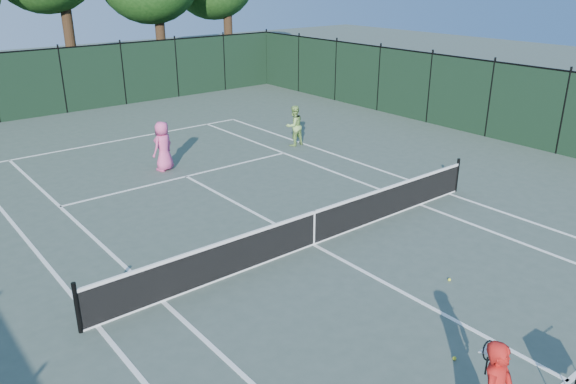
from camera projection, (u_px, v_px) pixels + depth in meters
ground at (314, 245)px, 13.90m from camera, size 90.00×90.00×0.00m
sideline_doubles_left at (97, 326)px, 10.71m from camera, size 0.10×23.77×0.01m
sideline_doubles_right at (449, 194)px, 17.10m from camera, size 0.10×23.77×0.01m
sideline_singles_left at (163, 301)px, 11.51m from camera, size 0.10×23.77×0.01m
sideline_singles_right at (420, 204)px, 16.30m from camera, size 0.10×23.77×0.01m
baseline_far at (119, 140)px, 22.53m from camera, size 10.97×0.10×0.01m
service_line_near at (569, 381)px, 9.26m from camera, size 8.23×0.10×0.01m
service_line_far at (186, 176)px, 18.55m from camera, size 8.23×0.10×0.01m
center_service_line at (314, 245)px, 13.90m from camera, size 0.10×12.80×0.01m
tennis_net at (314, 227)px, 13.73m from camera, size 11.69×0.09×1.06m
fence_far at (63, 81)px, 26.43m from camera, size 24.00×0.05×3.00m
fence_right at (563, 114)px, 20.35m from camera, size 0.05×36.00×3.00m
player_pink at (163, 146)px, 18.87m from camera, size 0.97×0.81×1.69m
player_green at (294, 126)px, 21.61m from camera, size 0.76×0.60×1.56m
loose_ball_near_cart at (454, 358)px, 9.76m from camera, size 0.07×0.07×0.07m
loose_ball_midcourt at (449, 280)px, 12.25m from camera, size 0.07×0.07×0.07m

